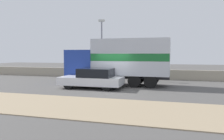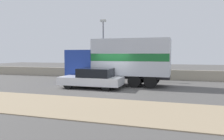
# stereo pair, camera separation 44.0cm
# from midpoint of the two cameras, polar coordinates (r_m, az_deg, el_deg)

# --- Properties ---
(ground_plane) EXTENTS (80.00, 80.00, 0.00)m
(ground_plane) POSITION_cam_midpoint_polar(r_m,az_deg,el_deg) (15.01, -0.33, -5.18)
(ground_plane) COLOR #514F4C
(dirt_shoulder_foreground) EXTENTS (60.00, 4.04, 0.04)m
(dirt_shoulder_foreground) POSITION_cam_midpoint_polar(r_m,az_deg,el_deg) (10.42, -8.70, -9.30)
(dirt_shoulder_foreground) COLOR #9E896B
(dirt_shoulder_foreground) RESTS_ON ground_plane
(stone_wall_backdrop) EXTENTS (60.00, 0.35, 0.95)m
(stone_wall_backdrop) POSITION_cam_midpoint_polar(r_m,az_deg,el_deg) (21.81, 5.29, -1.00)
(stone_wall_backdrop) COLOR #A39984
(stone_wall_backdrop) RESTS_ON ground_plane
(street_lamp) EXTENTS (0.56, 0.28, 5.79)m
(street_lamp) POSITION_cam_midpoint_polar(r_m,az_deg,el_deg) (21.56, -1.73, 6.80)
(street_lamp) COLOR slate
(street_lamp) RESTS_ON ground_plane
(box_truck) EXTENTS (8.05, 2.46, 3.59)m
(box_truck) POSITION_cam_midpoint_polar(r_m,az_deg,el_deg) (17.14, 3.05, 2.68)
(box_truck) COLOR navy
(box_truck) RESTS_ON ground_plane
(car_hatchback) EXTENTS (4.48, 1.86, 1.43)m
(car_hatchback) POSITION_cam_midpoint_polar(r_m,az_deg,el_deg) (15.58, -4.32, -2.17)
(car_hatchback) COLOR silver
(car_hatchback) RESTS_ON ground_plane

